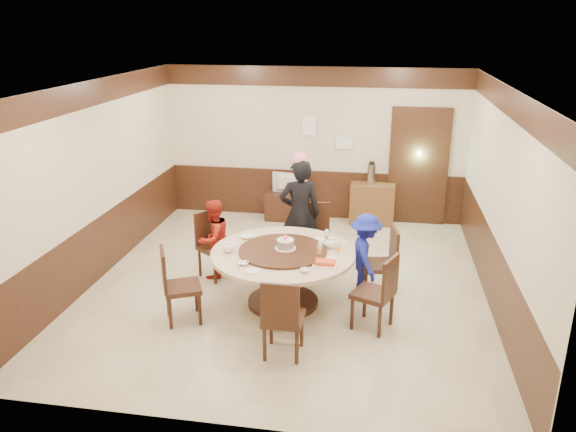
% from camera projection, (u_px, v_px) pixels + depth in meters
% --- Properties ---
extents(room, '(6.00, 6.04, 2.84)m').
position_uv_depth(room, '(288.00, 213.00, 7.68)').
color(room, beige).
rests_on(room, ground).
extents(banquet_table, '(1.87, 1.87, 0.78)m').
position_uv_depth(banquet_table, '(283.00, 267.00, 7.32)').
color(banquet_table, '#341B10').
rests_on(banquet_table, ground).
extents(chair_0, '(0.53, 0.52, 0.97)m').
position_uv_depth(chair_0, '(379.00, 275.00, 7.62)').
color(chair_0, '#341B10').
rests_on(chair_0, ground).
extents(chair_1, '(0.50, 0.51, 0.97)m').
position_uv_depth(chair_1, '(316.00, 248.00, 8.52)').
color(chair_1, '#341B10').
rests_on(chair_1, ground).
extents(chair_2, '(0.62, 0.61, 0.97)m').
position_uv_depth(chair_2, '(216.00, 257.00, 8.20)').
color(chair_2, '#341B10').
rests_on(chair_2, ground).
extents(chair_3, '(0.59, 0.59, 0.97)m').
position_uv_depth(chair_3, '(181.00, 298.00, 6.98)').
color(chair_3, '#341B10').
rests_on(chair_3, ground).
extents(chair_4, '(0.44, 0.45, 0.97)m').
position_uv_depth(chair_4, '(283.00, 331.00, 6.25)').
color(chair_4, '#341B10').
rests_on(chair_4, ground).
extents(chair_5, '(0.58, 0.58, 0.97)m').
position_uv_depth(chair_5, '(374.00, 305.00, 6.81)').
color(chair_5, '#341B10').
rests_on(chair_5, ground).
extents(person_standing, '(0.70, 0.54, 1.69)m').
position_uv_depth(person_standing, '(300.00, 214.00, 8.34)').
color(person_standing, black).
rests_on(person_standing, ground).
extents(person_red, '(0.66, 0.71, 1.17)m').
position_uv_depth(person_red, '(214.00, 239.00, 8.11)').
color(person_red, '#A92216').
rests_on(person_red, ground).
extents(person_blue, '(0.60, 0.83, 1.16)m').
position_uv_depth(person_blue, '(366.00, 255.00, 7.55)').
color(person_blue, '#18219A').
rests_on(person_blue, ground).
extents(birthday_cake, '(0.28, 0.28, 0.19)m').
position_uv_depth(birthday_cake, '(285.00, 244.00, 7.24)').
color(birthday_cake, white).
rests_on(birthday_cake, banquet_table).
extents(teapot_left, '(0.17, 0.15, 0.13)m').
position_uv_depth(teapot_left, '(228.00, 248.00, 7.21)').
color(teapot_left, white).
rests_on(teapot_left, banquet_table).
extents(teapot_right, '(0.17, 0.15, 0.13)m').
position_uv_depth(teapot_right, '(331.00, 244.00, 7.34)').
color(teapot_right, white).
rests_on(teapot_right, banquet_table).
extents(bowl_0, '(0.17, 0.17, 0.04)m').
position_uv_depth(bowl_0, '(247.00, 237.00, 7.68)').
color(bowl_0, white).
rests_on(bowl_0, banquet_table).
extents(bowl_1, '(0.12, 0.12, 0.04)m').
position_uv_depth(bowl_1, '(305.00, 270.00, 6.66)').
color(bowl_1, white).
rests_on(bowl_1, banquet_table).
extents(bowl_2, '(0.13, 0.13, 0.03)m').
position_uv_depth(bowl_2, '(243.00, 263.00, 6.86)').
color(bowl_2, white).
rests_on(bowl_2, banquet_table).
extents(bowl_3, '(0.15, 0.15, 0.05)m').
position_uv_depth(bowl_3, '(332.00, 259.00, 6.96)').
color(bowl_3, white).
rests_on(bowl_3, banquet_table).
extents(saucer_near, '(0.18, 0.18, 0.01)m').
position_uv_depth(saucer_near, '(253.00, 271.00, 6.68)').
color(saucer_near, white).
rests_on(saucer_near, banquet_table).
extents(saucer_far, '(0.18, 0.18, 0.01)m').
position_uv_depth(saucer_far, '(322.00, 239.00, 7.64)').
color(saucer_far, white).
rests_on(saucer_far, banquet_table).
extents(shrimp_platter, '(0.30, 0.20, 0.06)m').
position_uv_depth(shrimp_platter, '(325.00, 263.00, 6.83)').
color(shrimp_platter, white).
rests_on(shrimp_platter, banquet_table).
extents(bottle_0, '(0.06, 0.06, 0.16)m').
position_uv_depth(bottle_0, '(320.00, 249.00, 7.12)').
color(bottle_0, white).
rests_on(bottle_0, banquet_table).
extents(bottle_1, '(0.06, 0.06, 0.16)m').
position_uv_depth(bottle_1, '(338.00, 248.00, 7.15)').
color(bottle_1, white).
rests_on(bottle_1, banquet_table).
extents(bottle_2, '(0.06, 0.06, 0.16)m').
position_uv_depth(bottle_2, '(327.00, 236.00, 7.54)').
color(bottle_2, white).
rests_on(bottle_2, banquet_table).
extents(tv_stand, '(0.85, 0.45, 0.50)m').
position_uv_depth(tv_stand, '(289.00, 206.00, 10.57)').
color(tv_stand, '#341B10').
rests_on(tv_stand, ground).
extents(television, '(0.67, 0.18, 0.39)m').
position_uv_depth(television, '(289.00, 184.00, 10.43)').
color(television, gray).
rests_on(television, tv_stand).
extents(side_cabinet, '(0.80, 0.40, 0.75)m').
position_uv_depth(side_cabinet, '(372.00, 204.00, 10.32)').
color(side_cabinet, brown).
rests_on(side_cabinet, ground).
extents(thermos, '(0.15, 0.15, 0.38)m').
position_uv_depth(thermos, '(371.00, 174.00, 10.14)').
color(thermos, silver).
rests_on(thermos, side_cabinet).
extents(notice_left, '(0.25, 0.00, 0.35)m').
position_uv_depth(notice_left, '(309.00, 126.00, 10.21)').
color(notice_left, white).
rests_on(notice_left, room).
extents(notice_right, '(0.30, 0.00, 0.22)m').
position_uv_depth(notice_right, '(344.00, 143.00, 10.21)').
color(notice_right, white).
rests_on(notice_right, room).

